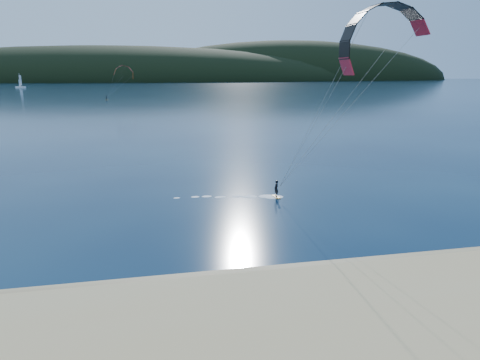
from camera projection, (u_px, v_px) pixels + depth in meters
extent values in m
plane|color=#061933|center=(220.00, 321.00, 22.46)|extent=(1800.00, 1800.00, 0.00)
cube|color=#987E58|center=(209.00, 281.00, 26.73)|extent=(220.00, 2.50, 0.10)
ellipsoid|color=black|center=(120.00, 81.00, 697.35)|extent=(840.00, 280.00, 110.00)
ellipsoid|color=black|center=(295.00, 80.00, 795.56)|extent=(600.00, 240.00, 140.00)
cube|color=#BF7816|center=(276.00, 197.00, 44.87)|extent=(0.62, 1.44, 0.08)
imported|color=black|center=(276.00, 189.00, 44.65)|extent=(0.49, 0.67, 1.71)
cylinder|color=gray|center=(327.00, 125.00, 40.58)|extent=(0.02, 0.02, 16.23)
cube|color=#BF7816|center=(107.00, 100.00, 208.16)|extent=(1.37, 1.53, 0.09)
imported|color=black|center=(107.00, 98.00, 207.92)|extent=(1.16, 1.19, 1.93)
cylinder|color=gray|center=(115.00, 86.00, 204.61)|extent=(0.02, 0.02, 14.44)
cube|color=white|center=(21.00, 87.00, 378.61)|extent=(9.07, 5.92, 1.51)
cylinder|color=white|center=(20.00, 80.00, 377.17)|extent=(0.22, 0.22, 11.90)
cube|color=white|center=(20.00, 80.00, 378.62)|extent=(1.14, 2.62, 8.65)
cube|color=white|center=(20.00, 83.00, 376.06)|extent=(0.89, 2.02, 5.41)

